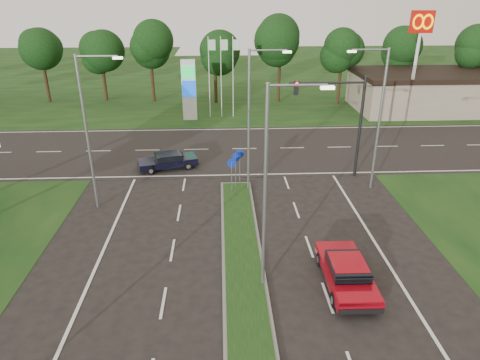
{
  "coord_description": "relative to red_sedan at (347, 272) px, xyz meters",
  "views": [
    {
      "loc": [
        -0.94,
        -9.5,
        12.05
      ],
      "look_at": [
        0.1,
        12.67,
        2.2
      ],
      "focal_mm": 32.0,
      "sensor_mm": 36.0,
      "label": 1
    }
  ],
  "objects": [
    {
      "name": "streetlight_left_far",
      "position": [
        -12.81,
        8.12,
        4.4
      ],
      "size": [
        2.53,
        0.22,
        9.0
      ],
      "color": "gray",
      "rests_on": "ground"
    },
    {
      "name": "verge_far",
      "position": [
        -4.51,
        49.12,
        -0.68
      ],
      "size": [
        160.0,
        50.0,
        0.02
      ],
      "primitive_type": "cube",
      "color": "#113411",
      "rests_on": "ground"
    },
    {
      "name": "streetlight_right_far",
      "position": [
        4.29,
        10.12,
        4.4
      ],
      "size": [
        2.53,
        0.22,
        9.0
      ],
      "rotation": [
        0.0,
        0.0,
        3.14
      ],
      "color": "gray",
      "rests_on": "ground"
    },
    {
      "name": "streetlight_median_near",
      "position": [
        -3.51,
        0.12,
        4.4
      ],
      "size": [
        2.53,
        0.22,
        9.0
      ],
      "color": "gray",
      "rests_on": "ground"
    },
    {
      "name": "mcdonalds_sign",
      "position": [
        13.49,
        26.09,
        7.31
      ],
      "size": [
        2.2,
        0.47,
        10.4
      ],
      "color": "silver",
      "rests_on": "ground"
    },
    {
      "name": "commercial_building",
      "position": [
        17.49,
        30.12,
        1.32
      ],
      "size": [
        16.0,
        9.0,
        4.0
      ],
      "primitive_type": "cube",
      "color": "gray",
      "rests_on": "ground"
    },
    {
      "name": "treeline_far",
      "position": [
        -4.4,
        34.05,
        6.15
      ],
      "size": [
        6.0,
        6.0,
        9.9
      ],
      "color": "black",
      "rests_on": "ground"
    },
    {
      "name": "traffic_signal",
      "position": [
        2.68,
        12.12,
        3.98
      ],
      "size": [
        5.1,
        0.42,
        7.0
      ],
      "color": "black",
      "rests_on": "ground"
    },
    {
      "name": "red_sedan",
      "position": [
        0.0,
        0.0,
        0.0
      ],
      "size": [
        1.97,
        4.6,
        1.26
      ],
      "rotation": [
        0.0,
        0.0,
        -0.01
      ],
      "color": "#9B0813",
      "rests_on": "ground"
    },
    {
      "name": "cross_road",
      "position": [
        -4.51,
        18.12,
        -0.68
      ],
      "size": [
        160.0,
        12.0,
        0.02
      ],
      "primitive_type": "cube",
      "color": "black",
      "rests_on": "ground"
    },
    {
      "name": "gas_pylon",
      "position": [
        -8.29,
        27.17,
        2.52
      ],
      "size": [
        5.8,
        1.26,
        8.0
      ],
      "color": "silver",
      "rests_on": "ground"
    },
    {
      "name": "median_signs",
      "position": [
        -4.51,
        10.52,
        1.04
      ],
      "size": [
        1.16,
        1.76,
        2.38
      ],
      "color": "gray",
      "rests_on": "ground"
    },
    {
      "name": "streetlight_median_far",
      "position": [
        -3.51,
        10.12,
        4.4
      ],
      "size": [
        2.53,
        0.22,
        9.0
      ],
      "color": "gray",
      "rests_on": "ground"
    },
    {
      "name": "median_kerb",
      "position": [
        -4.51,
        -1.88,
        -0.62
      ],
      "size": [
        2.0,
        26.0,
        0.12
      ],
      "primitive_type": "cube",
      "color": "slate",
      "rests_on": "ground"
    },
    {
      "name": "navy_sedan",
      "position": [
        -9.37,
        14.13,
        -0.05
      ],
      "size": [
        4.54,
        2.82,
        1.16
      ],
      "rotation": [
        0.0,
        0.0,
        1.85
      ],
      "color": "black",
      "rests_on": "ground"
    }
  ]
}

